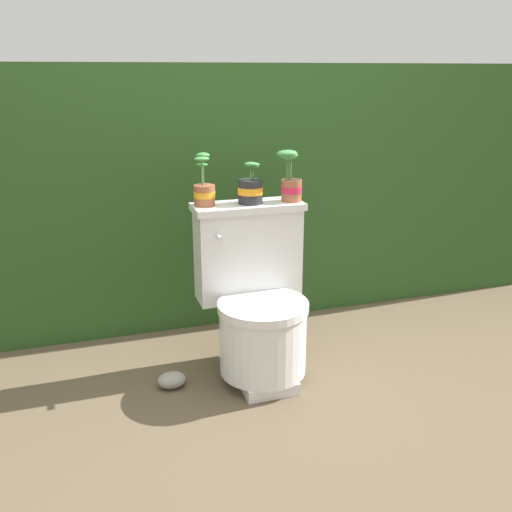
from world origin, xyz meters
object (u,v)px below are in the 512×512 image
(toilet, at_px, (257,302))
(garden_stone, at_px, (172,380))
(potted_plant_midleft, at_px, (250,188))
(potted_plant_middle, at_px, (291,181))
(potted_plant_left, at_px, (204,190))

(toilet, distance_m, garden_stone, 0.51)
(potted_plant_midleft, relative_size, potted_plant_middle, 0.80)
(potted_plant_left, relative_size, potted_plant_middle, 0.97)
(garden_stone, bearing_deg, potted_plant_middle, 12.43)
(potted_plant_left, height_order, garden_stone, potted_plant_left)
(potted_plant_midleft, bearing_deg, toilet, -93.68)
(toilet, distance_m, potted_plant_middle, 0.56)
(garden_stone, bearing_deg, toilet, 2.65)
(potted_plant_left, relative_size, garden_stone, 1.80)
(potted_plant_middle, relative_size, garden_stone, 1.85)
(toilet, xyz_separation_m, garden_stone, (-0.40, -0.02, -0.31))
(potted_plant_midleft, xyz_separation_m, potted_plant_middle, (0.18, -0.01, 0.03))
(potted_plant_midleft, relative_size, garden_stone, 1.49)
(toilet, relative_size, potted_plant_left, 3.42)
(toilet, xyz_separation_m, potted_plant_midleft, (0.01, 0.13, 0.49))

